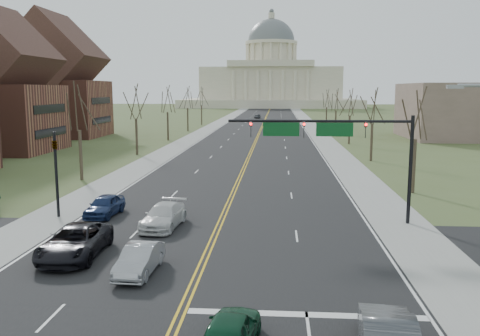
% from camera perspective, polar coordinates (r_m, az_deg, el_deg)
% --- Properties ---
extents(ground, '(600.00, 600.00, 0.00)m').
position_cam_1_polar(ground, '(22.31, -6.03, -14.60)').
color(ground, '#48572B').
rests_on(ground, ground).
extents(road, '(20.00, 380.00, 0.01)m').
position_cam_1_polar(road, '(130.49, 2.58, 4.89)').
color(road, black).
rests_on(road, ground).
extents(cross_road, '(120.00, 14.00, 0.01)m').
position_cam_1_polar(cross_road, '(27.84, -3.81, -9.73)').
color(cross_road, black).
rests_on(cross_road, ground).
extents(sidewalk_left, '(4.00, 380.00, 0.03)m').
position_cam_1_polar(sidewalk_left, '(131.38, -2.68, 4.92)').
color(sidewalk_left, gray).
rests_on(sidewalk_left, ground).
extents(sidewalk_right, '(4.00, 380.00, 0.03)m').
position_cam_1_polar(sidewalk_right, '(130.69, 7.87, 4.83)').
color(sidewalk_right, gray).
rests_on(sidewalk_right, ground).
extents(center_line, '(0.42, 380.00, 0.01)m').
position_cam_1_polar(center_line, '(130.49, 2.58, 4.89)').
color(center_line, gold).
rests_on(center_line, road).
extents(edge_line_left, '(0.15, 380.00, 0.01)m').
position_cam_1_polar(edge_line_left, '(131.14, -1.72, 4.92)').
color(edge_line_left, silver).
rests_on(edge_line_left, road).
extents(edge_line_right, '(0.15, 380.00, 0.01)m').
position_cam_1_polar(edge_line_right, '(130.57, 6.90, 4.84)').
color(edge_line_right, silver).
rests_on(edge_line_right, road).
extents(stop_bar, '(9.50, 0.50, 0.01)m').
position_cam_1_polar(stop_bar, '(21.11, 7.49, -16.00)').
color(stop_bar, silver).
rests_on(stop_bar, road).
extents(capitol, '(90.00, 60.00, 50.00)m').
position_cam_1_polar(capitol, '(270.13, 3.49, 9.90)').
color(capitol, beige).
rests_on(capitol, ground).
extents(signal_mast, '(12.12, 0.44, 7.20)m').
position_cam_1_polar(signal_mast, '(33.97, 10.46, 3.44)').
color(signal_mast, black).
rests_on(signal_mast, ground).
extents(signal_left, '(0.32, 0.36, 6.00)m').
position_cam_1_polar(signal_left, '(37.29, -19.98, 0.35)').
color(signal_left, black).
rests_on(signal_left, ground).
extents(tree_r_0, '(3.74, 3.74, 8.50)m').
position_cam_1_polar(tree_r_0, '(45.73, 19.19, 5.43)').
color(tree_r_0, '#322A1D').
rests_on(tree_r_0, ground).
extents(tree_l_0, '(3.96, 3.96, 9.00)m').
position_cam_1_polar(tree_l_0, '(51.88, -17.67, 6.27)').
color(tree_l_0, '#322A1D').
rests_on(tree_l_0, ground).
extents(tree_r_1, '(3.74, 3.74, 8.50)m').
position_cam_1_polar(tree_r_1, '(65.24, 14.69, 6.49)').
color(tree_r_1, '#322A1D').
rests_on(tree_r_1, ground).
extents(tree_l_1, '(3.96, 3.96, 9.00)m').
position_cam_1_polar(tree_l_1, '(70.83, -11.64, 7.07)').
color(tree_l_1, '#322A1D').
rests_on(tree_l_1, ground).
extents(tree_r_2, '(3.74, 3.74, 8.50)m').
position_cam_1_polar(tree_r_2, '(84.98, 12.27, 7.04)').
color(tree_r_2, '#322A1D').
rests_on(tree_r_2, ground).
extents(tree_l_2, '(3.96, 3.96, 9.00)m').
position_cam_1_polar(tree_l_2, '(90.24, -8.16, 7.49)').
color(tree_l_2, '#322A1D').
rests_on(tree_l_2, ground).
extents(tree_r_3, '(3.74, 3.74, 8.50)m').
position_cam_1_polar(tree_r_3, '(104.82, 10.75, 7.38)').
color(tree_r_3, '#322A1D').
rests_on(tree_r_3, ground).
extents(tree_l_3, '(3.96, 3.96, 9.00)m').
position_cam_1_polar(tree_l_3, '(109.85, -5.92, 7.74)').
color(tree_l_3, '#322A1D').
rests_on(tree_l_3, ground).
extents(tree_r_4, '(3.74, 3.74, 8.50)m').
position_cam_1_polar(tree_r_4, '(124.71, 9.72, 7.60)').
color(tree_r_4, '#322A1D').
rests_on(tree_r_4, ground).
extents(tree_l_4, '(3.96, 3.96, 9.00)m').
position_cam_1_polar(tree_l_4, '(129.59, -4.36, 7.92)').
color(tree_l_4, '#322A1D').
rests_on(tree_l_4, ground).
extents(bldg_left_far, '(17.10, 14.28, 23.25)m').
position_cam_1_polar(bldg_left_far, '(102.98, -19.92, 8.66)').
color(bldg_left_far, brown).
rests_on(bldg_left_far, ground).
extents(bldg_right_mass, '(25.00, 20.00, 10.00)m').
position_cam_1_polar(bldg_right_mass, '(102.81, 25.01, 5.82)').
color(bldg_right_mass, '#6E594E').
rests_on(bldg_right_mass, ground).
extents(car_nb_inner_lead, '(2.18, 4.40, 1.44)m').
position_cam_1_polar(car_nb_inner_lead, '(18.04, -1.12, -17.91)').
color(car_nb_inner_lead, '#0D3D25').
rests_on(car_nb_inner_lead, road).
extents(car_nb_outer_lead, '(2.24, 5.11, 1.63)m').
position_cam_1_polar(car_nb_outer_lead, '(18.21, 16.23, -17.68)').
color(car_nb_outer_lead, '#424448').
rests_on(car_nb_outer_lead, road).
extents(car_sb_inner_lead, '(1.63, 4.25, 1.38)m').
position_cam_1_polar(car_sb_inner_lead, '(25.43, -11.22, -10.04)').
color(car_sb_inner_lead, '#93959A').
rests_on(car_sb_inner_lead, road).
extents(car_sb_outer_lead, '(3.00, 6.06, 1.65)m').
position_cam_1_polar(car_sb_outer_lead, '(28.64, -18.04, -7.88)').
color(car_sb_outer_lead, black).
rests_on(car_sb_outer_lead, road).
extents(car_sb_inner_second, '(2.52, 5.29, 1.49)m').
position_cam_1_polar(car_sb_inner_second, '(33.33, -8.58, -5.35)').
color(car_sb_inner_second, silver).
rests_on(car_sb_inner_second, road).
extents(car_sb_outer_second, '(2.03, 4.48, 1.49)m').
position_cam_1_polar(car_sb_outer_second, '(37.11, -14.96, -4.09)').
color(car_sb_outer_second, navy).
rests_on(car_sb_outer_second, road).
extents(car_far_nb, '(2.38, 4.90, 1.34)m').
position_cam_1_polar(car_far_nb, '(111.77, 3.28, 4.58)').
color(car_far_nb, black).
rests_on(car_far_nb, road).
extents(car_far_sb, '(2.12, 4.17, 1.36)m').
position_cam_1_polar(car_far_sb, '(158.93, 1.97, 5.84)').
color(car_far_sb, '#4B4E53').
rests_on(car_far_sb, road).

